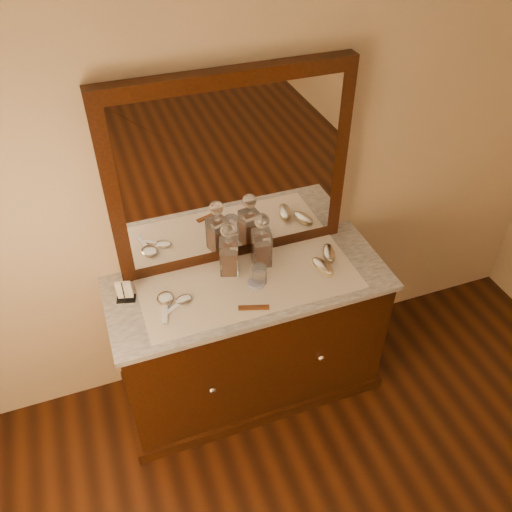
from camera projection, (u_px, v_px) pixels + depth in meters
name	position (u px, v px, depth m)	size (l,w,h in m)	color
dresser_cabinet	(250.00, 339.00, 2.97)	(1.40, 0.55, 0.82)	black
dresser_plinth	(250.00, 379.00, 3.21)	(1.46, 0.59, 0.08)	black
knob_left	(213.00, 390.00, 2.66)	(0.04, 0.04, 0.04)	silver
knob_right	(321.00, 358.00, 2.82)	(0.04, 0.04, 0.04)	silver
marble_top	(249.00, 284.00, 2.70)	(1.44, 0.59, 0.03)	silver
mirror_frame	(231.00, 172.00, 2.54)	(1.20, 0.08, 1.00)	black
mirror_glass	(234.00, 176.00, 2.51)	(1.06, 0.01, 0.86)	white
lace_runner	(251.00, 284.00, 2.67)	(1.10, 0.45, 0.00)	silver
pin_dish	(256.00, 283.00, 2.66)	(0.09, 0.09, 0.02)	white
comb	(254.00, 308.00, 2.54)	(0.15, 0.03, 0.01)	brown
napkin_rack	(125.00, 291.00, 2.56)	(0.10, 0.08, 0.14)	black
decanter_left	(229.00, 254.00, 2.67)	(0.12, 0.12, 0.30)	brown
decanter_right	(262.00, 245.00, 2.72)	(0.11, 0.11, 0.31)	brown
brush_near	(323.00, 267.00, 2.73)	(0.10, 0.17, 0.04)	tan
brush_far	(329.00, 253.00, 2.82)	(0.11, 0.16, 0.04)	tan
hand_mirror_outer	(165.00, 301.00, 2.56)	(0.11, 0.22, 0.02)	silver
hand_mirror_inner	(182.00, 302.00, 2.56)	(0.18, 0.13, 0.02)	silver
tumblers	(259.00, 275.00, 2.66)	(0.08, 0.08, 0.09)	white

